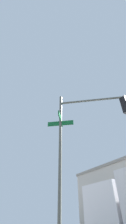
# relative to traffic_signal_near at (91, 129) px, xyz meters

# --- Properties ---
(traffic_signal_near) EXTENTS (2.40, 2.80, 6.38)m
(traffic_signal_near) POSITION_rel_traffic_signal_near_xyz_m (0.00, 0.00, 0.00)
(traffic_signal_near) COLOR #474C47
(traffic_signal_near) RESTS_ON ground_plane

